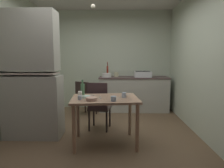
{
  "coord_description": "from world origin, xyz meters",
  "views": [
    {
      "loc": [
        0.25,
        -3.51,
        1.41
      ],
      "look_at": [
        0.17,
        0.21,
        0.92
      ],
      "focal_mm": 32.69,
      "sensor_mm": 36.0,
      "label": 1
    }
  ],
  "objects_px": {
    "hutch_cabinet": "(32,80)",
    "dining_table": "(105,104)",
    "hand_pump": "(107,70)",
    "chair_far_side": "(99,106)",
    "serving_bowl_wide": "(92,99)",
    "teacup_cream": "(80,98)",
    "sink_basin": "(143,74)",
    "chair_by_counter": "(85,98)",
    "mixing_bowl_counter": "(107,75)",
    "glass_bottle": "(83,89)"
  },
  "relations": [
    {
      "from": "hutch_cabinet",
      "to": "dining_table",
      "type": "relative_size",
      "value": 1.94
    },
    {
      "from": "hand_pump",
      "to": "chair_far_side",
      "type": "bearing_deg",
      "value": -93.61
    },
    {
      "from": "serving_bowl_wide",
      "to": "teacup_cream",
      "type": "relative_size",
      "value": 2.64
    },
    {
      "from": "hand_pump",
      "to": "chair_far_side",
      "type": "height_order",
      "value": "hand_pump"
    },
    {
      "from": "hutch_cabinet",
      "to": "dining_table",
      "type": "distance_m",
      "value": 1.36
    },
    {
      "from": "teacup_cream",
      "to": "serving_bowl_wide",
      "type": "bearing_deg",
      "value": -19.67
    },
    {
      "from": "dining_table",
      "to": "teacup_cream",
      "type": "bearing_deg",
      "value": -156.28
    },
    {
      "from": "sink_basin",
      "to": "serving_bowl_wide",
      "type": "height_order",
      "value": "sink_basin"
    },
    {
      "from": "hand_pump",
      "to": "dining_table",
      "type": "relative_size",
      "value": 0.35
    },
    {
      "from": "hutch_cabinet",
      "to": "chair_far_side",
      "type": "distance_m",
      "value": 1.3
    },
    {
      "from": "sink_basin",
      "to": "chair_by_counter",
      "type": "relative_size",
      "value": 0.52
    },
    {
      "from": "dining_table",
      "to": "chair_far_side",
      "type": "bearing_deg",
      "value": 103.81
    },
    {
      "from": "dining_table",
      "to": "mixing_bowl_counter",
      "type": "bearing_deg",
      "value": 92.0
    },
    {
      "from": "serving_bowl_wide",
      "to": "teacup_cream",
      "type": "distance_m",
      "value": 0.2
    },
    {
      "from": "serving_bowl_wide",
      "to": "glass_bottle",
      "type": "bearing_deg",
      "value": 113.73
    },
    {
      "from": "dining_table",
      "to": "chair_far_side",
      "type": "height_order",
      "value": "chair_far_side"
    },
    {
      "from": "sink_basin",
      "to": "hand_pump",
      "type": "relative_size",
      "value": 1.13
    },
    {
      "from": "hand_pump",
      "to": "chair_by_counter",
      "type": "xyz_separation_m",
      "value": [
        -0.52,
        -0.58,
        -0.62
      ]
    },
    {
      "from": "dining_table",
      "to": "glass_bottle",
      "type": "distance_m",
      "value": 0.52
    },
    {
      "from": "hutch_cabinet",
      "to": "serving_bowl_wide",
      "type": "distance_m",
      "value": 1.23
    },
    {
      "from": "chair_by_counter",
      "to": "serving_bowl_wide",
      "type": "relative_size",
      "value": 4.9
    },
    {
      "from": "hutch_cabinet",
      "to": "glass_bottle",
      "type": "xyz_separation_m",
      "value": [
        0.88,
        -0.03,
        -0.15
      ]
    },
    {
      "from": "serving_bowl_wide",
      "to": "sink_basin",
      "type": "bearing_deg",
      "value": 65.95
    },
    {
      "from": "serving_bowl_wide",
      "to": "hutch_cabinet",
      "type": "bearing_deg",
      "value": 154.91
    },
    {
      "from": "chair_by_counter",
      "to": "glass_bottle",
      "type": "bearing_deg",
      "value": -82.77
    },
    {
      "from": "mixing_bowl_counter",
      "to": "hand_pump",
      "type": "bearing_deg",
      "value": 77.39
    },
    {
      "from": "glass_bottle",
      "to": "hand_pump",
      "type": "bearing_deg",
      "value": 79.91
    },
    {
      "from": "serving_bowl_wide",
      "to": "teacup_cream",
      "type": "height_order",
      "value": "teacup_cream"
    },
    {
      "from": "hutch_cabinet",
      "to": "hand_pump",
      "type": "distance_m",
      "value": 2.27
    },
    {
      "from": "mixing_bowl_counter",
      "to": "sink_basin",
      "type": "bearing_deg",
      "value": 3.02
    },
    {
      "from": "mixing_bowl_counter",
      "to": "chair_by_counter",
      "type": "distance_m",
      "value": 0.86
    },
    {
      "from": "hutch_cabinet",
      "to": "serving_bowl_wide",
      "type": "bearing_deg",
      "value": -25.09
    },
    {
      "from": "hand_pump",
      "to": "glass_bottle",
      "type": "relative_size",
      "value": 1.48
    },
    {
      "from": "chair_far_side",
      "to": "mixing_bowl_counter",
      "type": "bearing_deg",
      "value": 86.98
    },
    {
      "from": "mixing_bowl_counter",
      "to": "serving_bowl_wide",
      "type": "relative_size",
      "value": 1.46
    },
    {
      "from": "chair_by_counter",
      "to": "sink_basin",
      "type": "bearing_deg",
      "value": 20.28
    },
    {
      "from": "hand_pump",
      "to": "dining_table",
      "type": "xyz_separation_m",
      "value": [
        0.05,
        -2.19,
        -0.41
      ]
    },
    {
      "from": "dining_table",
      "to": "chair_by_counter",
      "type": "bearing_deg",
      "value": 109.49
    },
    {
      "from": "chair_by_counter",
      "to": "mixing_bowl_counter",
      "type": "bearing_deg",
      "value": 44.22
    },
    {
      "from": "teacup_cream",
      "to": "mixing_bowl_counter",
      "type": "bearing_deg",
      "value": 82.42
    },
    {
      "from": "dining_table",
      "to": "teacup_cream",
      "type": "relative_size",
      "value": 17.34
    },
    {
      "from": "chair_far_side",
      "to": "chair_by_counter",
      "type": "height_order",
      "value": "chair_far_side"
    },
    {
      "from": "hand_pump",
      "to": "serving_bowl_wide",
      "type": "distance_m",
      "value": 2.45
    },
    {
      "from": "serving_bowl_wide",
      "to": "glass_bottle",
      "type": "relative_size",
      "value": 0.65
    },
    {
      "from": "chair_far_side",
      "to": "teacup_cream",
      "type": "relative_size",
      "value": 14.51
    },
    {
      "from": "teacup_cream",
      "to": "hutch_cabinet",
      "type": "bearing_deg",
      "value": 153.84
    },
    {
      "from": "hand_pump",
      "to": "dining_table",
      "type": "height_order",
      "value": "hand_pump"
    },
    {
      "from": "chair_far_side",
      "to": "glass_bottle",
      "type": "xyz_separation_m",
      "value": [
        -0.25,
        -0.37,
        0.38
      ]
    },
    {
      "from": "hand_pump",
      "to": "chair_far_side",
      "type": "relative_size",
      "value": 0.41
    },
    {
      "from": "sink_basin",
      "to": "serving_bowl_wide",
      "type": "distance_m",
      "value": 2.61
    }
  ]
}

